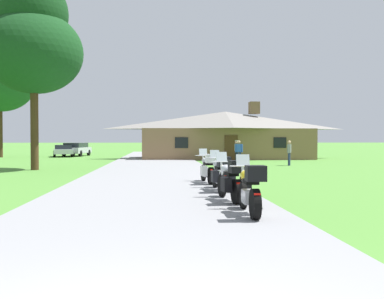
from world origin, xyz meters
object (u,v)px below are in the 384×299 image
(motorcycle_silver_farthest_in_row, at_px, (208,169))
(bystander_gray_shirt_by_tree, at_px, (289,152))
(motorcycle_silver_third_in_row, at_px, (221,174))
(bystander_blue_shirt_beside_signpost, at_px, (239,151))
(tree_left_far, at_px, (0,75))
(motorcycle_silver_second_in_row, at_px, (231,181))
(parked_silver_suv_far_left, at_px, (76,149))
(motorcycle_yellow_nearest_to_camera, at_px, (250,189))
(bystander_gray_shirt_near_lodge, at_px, (236,150))
(tree_left_near, at_px, (34,41))
(parked_silver_sedan_far_left, at_px, (63,150))

(motorcycle_silver_farthest_in_row, xyz_separation_m, bystander_gray_shirt_by_tree, (6.78, 11.77, 0.32))
(motorcycle_silver_third_in_row, distance_m, motorcycle_silver_farthest_in_row, 2.45)
(bystander_blue_shirt_beside_signpost, xyz_separation_m, tree_left_far, (-21.11, 13.49, 7.14))
(motorcycle_silver_second_in_row, relative_size, parked_silver_suv_far_left, 0.43)
(motorcycle_yellow_nearest_to_camera, relative_size, bystander_blue_shirt_beside_signpost, 1.25)
(bystander_gray_shirt_near_lodge, bearing_deg, bystander_gray_shirt_by_tree, -125.50)
(bystander_gray_shirt_by_tree, bearing_deg, motorcycle_silver_farthest_in_row, 175.15)
(tree_left_far, bearing_deg, motorcycle_silver_third_in_row, -59.70)
(motorcycle_yellow_nearest_to_camera, distance_m, tree_left_near, 19.37)
(bystander_blue_shirt_beside_signpost, bearing_deg, parked_silver_suv_far_left, -33.76)
(motorcycle_silver_farthest_in_row, xyz_separation_m, bystander_blue_shirt_beside_signpost, (3.80, 13.88, 0.32))
(parked_silver_sedan_far_left, bearing_deg, bystander_gray_shirt_by_tree, -54.87)
(tree_left_far, bearing_deg, motorcycle_silver_second_in_row, -61.74)
(motorcycle_silver_second_in_row, relative_size, bystander_gray_shirt_near_lodge, 1.24)
(motorcycle_silver_third_in_row, bearing_deg, tree_left_far, 117.13)
(motorcycle_silver_second_in_row, bearing_deg, parked_silver_sedan_far_left, 102.50)
(motorcycle_yellow_nearest_to_camera, height_order, motorcycle_silver_second_in_row, same)
(motorcycle_yellow_nearest_to_camera, relative_size, parked_silver_suv_far_left, 0.43)
(motorcycle_yellow_nearest_to_camera, bearing_deg, parked_silver_sedan_far_left, 109.63)
(motorcycle_silver_second_in_row, xyz_separation_m, bystander_gray_shirt_near_lodge, (3.87, 20.52, 0.34))
(motorcycle_silver_third_in_row, relative_size, bystander_gray_shirt_near_lodge, 1.24)
(motorcycle_silver_second_in_row, xyz_separation_m, tree_left_far, (-17.36, 32.29, 7.46))
(motorcycle_yellow_nearest_to_camera, distance_m, motorcycle_silver_second_in_row, 2.07)
(bystander_gray_shirt_near_lodge, distance_m, bystander_gray_shirt_by_tree, 4.78)
(motorcycle_yellow_nearest_to_camera, xyz_separation_m, motorcycle_silver_second_in_row, (-0.06, 2.07, -0.01))
(motorcycle_silver_farthest_in_row, bearing_deg, bystander_blue_shirt_beside_signpost, 69.46)
(tree_left_far, distance_m, parked_silver_suv_far_left, 10.34)
(bystander_blue_shirt_beside_signpost, xyz_separation_m, bystander_gray_shirt_by_tree, (2.98, -2.11, 0.00))
(motorcycle_yellow_nearest_to_camera, relative_size, bystander_gray_shirt_near_lodge, 1.24)
(motorcycle_yellow_nearest_to_camera, relative_size, motorcycle_silver_third_in_row, 1.00)
(motorcycle_yellow_nearest_to_camera, xyz_separation_m, motorcycle_silver_farthest_in_row, (-0.10, 6.99, -0.01))
(bystander_blue_shirt_beside_signpost, height_order, parked_silver_sedan_far_left, bystander_blue_shirt_beside_signpost)
(motorcycle_silver_second_in_row, height_order, motorcycle_silver_third_in_row, same)
(parked_silver_suv_far_left, bearing_deg, motorcycle_silver_second_in_row, -65.24)
(bystander_gray_shirt_by_tree, xyz_separation_m, parked_silver_suv_far_left, (-17.25, 18.21, -0.15))
(motorcycle_yellow_nearest_to_camera, relative_size, motorcycle_silver_second_in_row, 1.00)
(tree_left_near, height_order, parked_silver_suv_far_left, tree_left_near)
(tree_left_near, bearing_deg, parked_silver_suv_far_left, 94.26)
(motorcycle_silver_third_in_row, relative_size, tree_left_far, 0.17)
(parked_silver_sedan_far_left, bearing_deg, motorcycle_silver_second_in_row, -83.57)
(motorcycle_silver_farthest_in_row, distance_m, tree_left_near, 14.19)
(bystander_gray_shirt_near_lodge, xyz_separation_m, bystander_blue_shirt_beside_signpost, (-0.12, -1.72, -0.02))
(bystander_blue_shirt_beside_signpost, bearing_deg, motorcycle_silver_third_in_row, 91.98)
(motorcycle_silver_second_in_row, distance_m, parked_silver_sedan_far_left, 35.17)
(motorcycle_yellow_nearest_to_camera, relative_size, tree_left_far, 0.17)
(motorcycle_silver_farthest_in_row, distance_m, parked_silver_suv_far_left, 31.75)
(parked_silver_suv_far_left, bearing_deg, motorcycle_yellow_nearest_to_camera, -66.04)
(motorcycle_yellow_nearest_to_camera, bearing_deg, motorcycle_silver_second_in_row, 93.10)
(bystander_gray_shirt_by_tree, bearing_deg, tree_left_far, 82.17)
(bystander_blue_shirt_beside_signpost, bearing_deg, motorcycle_silver_farthest_in_row, 89.40)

